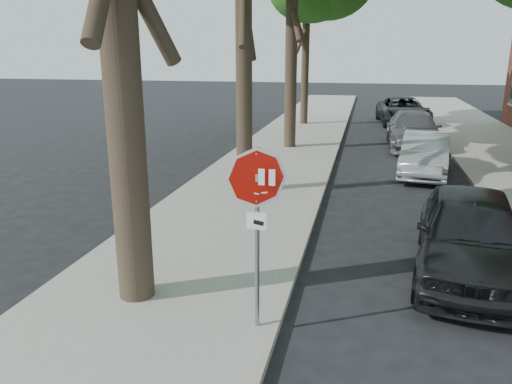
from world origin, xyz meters
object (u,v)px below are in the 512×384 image
car_b (425,154)px  car_c (413,130)px  car_a (470,234)px  stop_sign (257,204)px  car_d (403,111)px

car_b → car_c: (0.00, 4.90, 0.06)m
car_a → car_c: bearing=97.4°
stop_sign → car_c: bearing=78.0°
car_c → car_a: bearing=-90.7°
stop_sign → car_a: (3.30, 2.79, -1.18)m
car_a → car_c: (0.00, 12.70, -0.03)m
stop_sign → car_d: stop_sign is taller
car_a → car_d: size_ratio=0.85×
stop_sign → car_a: 4.48m
car_a → car_c: size_ratio=0.89×
car_c → car_d: car_d is taller
stop_sign → car_a: bearing=40.3°
car_b → car_c: size_ratio=0.81×
car_b → car_c: bearing=97.6°
car_a → car_d: bearing=97.4°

